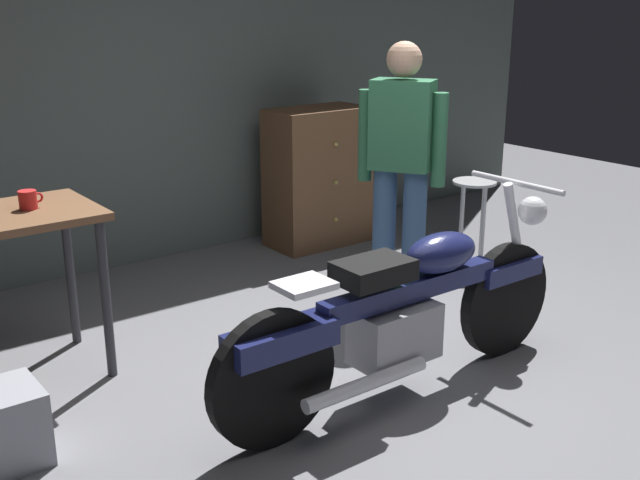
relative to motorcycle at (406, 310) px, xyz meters
The scene contains 7 objects.
ground_plane 0.45m from the motorcycle, 132.05° to the right, with size 12.00×12.00×0.00m, color slate.
back_wall 2.97m from the motorcycle, 90.71° to the left, with size 8.00×0.12×3.10m, color #56605B.
motorcycle is the anchor object (origin of this frame).
person_standing 1.37m from the motorcycle, 48.79° to the left, with size 0.39×0.50×1.67m.
shop_stool 2.11m from the motorcycle, 33.12° to the left, with size 0.32×0.32×0.64m.
wooden_dresser 2.55m from the motorcycle, 62.77° to the left, with size 0.80×0.47×1.10m.
mug_red_diner 1.97m from the motorcycle, 135.62° to the left, with size 0.12×0.09×0.10m.
Camera 1 is at (-2.42, -2.49, 1.91)m, focal length 43.12 mm.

